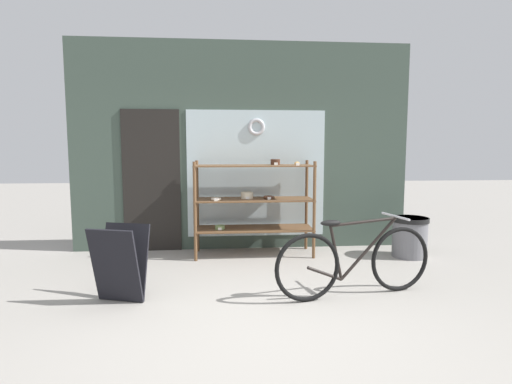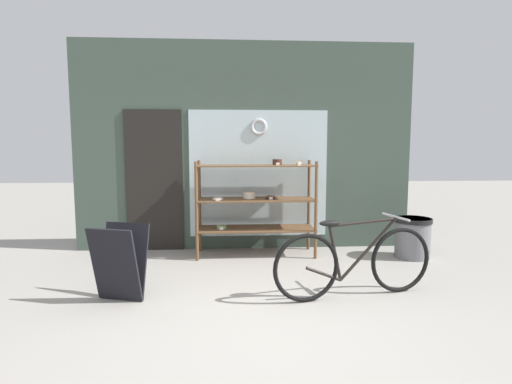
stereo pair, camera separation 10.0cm
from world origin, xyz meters
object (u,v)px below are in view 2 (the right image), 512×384
at_px(bicycle, 355,262).
at_px(sandwich_board, 120,263).
at_px(display_case, 255,199).
at_px(trash_bin, 413,236).

distance_m(bicycle, sandwich_board, 2.39).
distance_m(display_case, sandwich_board, 2.26).
bearing_deg(display_case, trash_bin, -7.61).
height_order(display_case, trash_bin, display_case).
xyz_separation_m(display_case, bicycle, (0.92, -1.72, -0.44)).
relative_size(display_case, trash_bin, 2.98).
xyz_separation_m(display_case, sandwich_board, (-1.47, -1.66, -0.42)).
bearing_deg(sandwich_board, bicycle, 15.19).
bearing_deg(bicycle, display_case, 106.26).
height_order(bicycle, trash_bin, bicycle).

